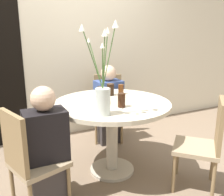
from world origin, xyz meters
TOP-DOWN VIEW (x-y plane):
  - ground_plane at (0.00, 0.00)m, footprint 16.00×16.00m
  - wall_back at (0.00, 1.24)m, footprint 8.00×0.05m
  - dining_table at (0.00, 0.00)m, footprint 1.18×1.18m
  - chair_right_flank at (0.36, 0.84)m, footprint 0.52×0.52m
  - chair_near_front at (-0.87, -0.27)m, footprint 0.50×0.50m
  - chair_far_back at (0.63, -0.66)m, footprint 0.57×0.57m
  - birthday_cake at (-0.16, 0.03)m, footprint 0.24×0.24m
  - flower_vase at (-0.25, -0.33)m, footprint 0.32×0.27m
  - side_plate at (-0.36, 0.14)m, footprint 0.20×0.20m
  - drink_glass_0 at (0.10, 0.25)m, footprint 0.08×0.08m
  - drink_glass_1 at (-0.00, -0.20)m, footprint 0.07×0.07m
  - drink_glass_2 at (0.23, 0.24)m, footprint 0.06×0.06m
  - drink_glass_3 at (-0.06, 0.16)m, footprint 0.06×0.06m
  - person_guest at (0.30, 0.69)m, footprint 0.34×0.24m
  - person_boy at (-0.72, -0.23)m, footprint 0.34×0.24m

SIDE VIEW (x-z plane):
  - ground_plane at x=0.00m, z-range 0.00..0.00m
  - person_guest at x=0.30m, z-range -0.03..1.01m
  - person_boy at x=-0.72m, z-range -0.03..1.01m
  - chair_right_flank at x=0.36m, z-range 0.05..0.93m
  - chair_near_front at x=-0.87m, z-range 0.05..0.93m
  - chair_far_back at x=0.63m, z-range 0.05..0.93m
  - dining_table at x=0.00m, z-range 0.25..1.02m
  - side_plate at x=-0.36m, z-range 0.77..0.78m
  - birthday_cake at x=-0.16m, z-range 0.75..0.87m
  - drink_glass_2 at x=0.23m, z-range 0.77..0.88m
  - drink_glass_0 at x=0.10m, z-range 0.77..0.90m
  - drink_glass_3 at x=-0.06m, z-range 0.77..0.90m
  - drink_glass_1 at x=0.00m, z-range 0.77..0.90m
  - flower_vase at x=-0.25m, z-range 0.61..1.38m
  - wall_back at x=0.00m, z-range 0.00..2.60m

